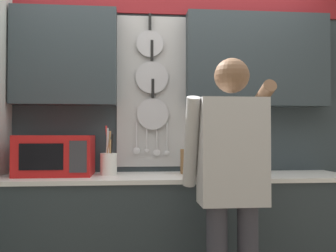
{
  "coord_description": "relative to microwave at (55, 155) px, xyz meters",
  "views": [
    {
      "loc": [
        -0.32,
        -2.7,
        1.21
      ],
      "look_at": [
        -0.05,
        0.18,
        1.28
      ],
      "focal_mm": 40.0,
      "sensor_mm": 36.0,
      "label": 1
    }
  ],
  "objects": [
    {
      "name": "back_wall_unit",
      "position": [
        0.89,
        0.21,
        0.46
      ],
      "size": [
        3.08,
        0.2,
        2.5
      ],
      "color": "#2D383D",
      "rests_on": "ground_plane"
    },
    {
      "name": "microwave",
      "position": [
        0.0,
        0.0,
        0.0
      ],
      "size": [
        0.53,
        0.35,
        0.29
      ],
      "color": "red",
      "rests_on": "base_cabinet_counter"
    },
    {
      "name": "utensil_crock",
      "position": [
        0.38,
        0.0,
        -0.05
      ],
      "size": [
        0.12,
        0.12,
        0.36
      ],
      "color": "white",
      "rests_on": "base_cabinet_counter"
    },
    {
      "name": "base_cabinet_counter",
      "position": [
        0.88,
        -0.05,
        -0.61
      ],
      "size": [
        2.51,
        0.59,
        0.92
      ],
      "color": "#2D383D",
      "rests_on": "ground_plane"
    },
    {
      "name": "knife_block",
      "position": [
        0.97,
        0.0,
        -0.05
      ],
      "size": [
        0.12,
        0.16,
        0.27
      ],
      "color": "brown",
      "rests_on": "base_cabinet_counter"
    },
    {
      "name": "person",
      "position": [
        1.12,
        -0.63,
        -0.08
      ],
      "size": [
        0.54,
        0.63,
        1.65
      ],
      "color": "#383842",
      "rests_on": "ground_plane"
    }
  ]
}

